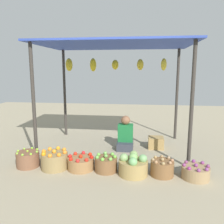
% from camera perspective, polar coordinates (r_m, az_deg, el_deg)
% --- Properties ---
extents(ground_plane, '(14.00, 14.00, 0.00)m').
position_cam_1_polar(ground_plane, '(5.60, 0.71, -8.62)').
color(ground_plane, tan).
extents(market_stall_structure, '(3.31, 2.18, 2.37)m').
position_cam_1_polar(market_stall_structure, '(5.31, 0.65, 14.13)').
color(market_stall_structure, '#38332D').
rests_on(market_stall_structure, ground).
extents(vendor_person, '(0.36, 0.44, 0.78)m').
position_cam_1_polar(vendor_person, '(5.43, 3.27, -5.94)').
color(vendor_person, '#363A45').
rests_on(vendor_person, ground).
extents(basket_limes, '(0.43, 0.43, 0.32)m').
position_cam_1_polar(basket_limes, '(4.80, -19.78, -10.71)').
color(basket_limes, brown).
rests_on(basket_limes, ground).
extents(basket_oranges, '(0.50, 0.50, 0.37)m').
position_cam_1_polar(basket_oranges, '(4.57, -13.80, -11.31)').
color(basket_oranges, olive).
rests_on(basket_oranges, ground).
extents(basket_red_tomatoes, '(0.49, 0.49, 0.28)m').
position_cam_1_polar(basket_red_tomatoes, '(4.46, -7.59, -12.19)').
color(basket_red_tomatoes, olive).
rests_on(basket_red_tomatoes, ground).
extents(basket_green_apples, '(0.40, 0.40, 0.32)m').
position_cam_1_polar(basket_green_apples, '(4.34, -1.50, -12.47)').
color(basket_green_apples, brown).
rests_on(basket_green_apples, ground).
extents(basket_cabbages, '(0.51, 0.51, 0.39)m').
position_cam_1_polar(basket_cabbages, '(4.20, 5.18, -12.87)').
color(basket_cabbages, '#9F854E').
rests_on(basket_cabbages, ground).
extents(basket_potatoes, '(0.40, 0.40, 0.32)m').
position_cam_1_polar(basket_potatoes, '(4.26, 12.10, -13.13)').
color(basket_potatoes, brown).
rests_on(basket_potatoes, ground).
extents(basket_purple_onions, '(0.46, 0.46, 0.26)m').
position_cam_1_polar(basket_purple_onions, '(4.32, 19.66, -13.60)').
color(basket_purple_onions, '#9A7E56').
rests_on(basket_purple_onions, ground).
extents(wooden_crate_near_vendor, '(0.35, 0.32, 0.26)m').
position_cam_1_polar(wooden_crate_near_vendor, '(5.62, 10.62, -7.33)').
color(wooden_crate_near_vendor, '#A4834B').
rests_on(wooden_crate_near_vendor, ground).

